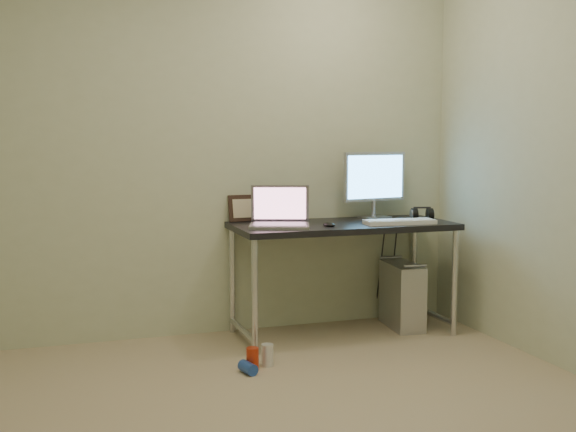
{
  "coord_description": "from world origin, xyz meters",
  "views": [
    {
      "loc": [
        -1.0,
        -2.94,
        1.31
      ],
      "look_at": [
        0.34,
        1.08,
        0.85
      ],
      "focal_mm": 45.0,
      "sensor_mm": 36.0,
      "label": 1
    }
  ],
  "objects": [
    {
      "name": "floor",
      "position": [
        0.0,
        0.0,
        0.0
      ],
      "size": [
        3.5,
        3.5,
        0.0
      ],
      "primitive_type": "plane",
      "color": "tan",
      "rests_on": "ground"
    },
    {
      "name": "wall_back",
      "position": [
        0.0,
        1.75,
        1.25
      ],
      "size": [
        3.5,
        0.02,
        2.5
      ],
      "primitive_type": "cube",
      "color": "beige",
      "rests_on": "ground"
    },
    {
      "name": "desk",
      "position": [
        0.84,
        1.43,
        0.66
      ],
      "size": [
        1.45,
        0.64,
        0.75
      ],
      "color": "black",
      "rests_on": "ground"
    },
    {
      "name": "tower_computer",
      "position": [
        1.31,
        1.46,
        0.22
      ],
      "size": [
        0.23,
        0.44,
        0.47
      ],
      "rotation": [
        0.0,
        0.0,
        -0.1
      ],
      "color": "#BCBDC1",
      "rests_on": "ground"
    },
    {
      "name": "cable_a",
      "position": [
        1.26,
        1.7,
        0.4
      ],
      "size": [
        0.01,
        0.16,
        0.69
      ],
      "primitive_type": "cylinder",
      "rotation": [
        0.21,
        0.0,
        0.0
      ],
      "color": "black",
      "rests_on": "ground"
    },
    {
      "name": "cable_b",
      "position": [
        1.35,
        1.68,
        0.38
      ],
      "size": [
        0.02,
        0.11,
        0.71
      ],
      "primitive_type": "cylinder",
      "rotation": [
        0.14,
        0.0,
        0.09
      ],
      "color": "black",
      "rests_on": "ground"
    },
    {
      "name": "can_red",
      "position": [
        0.07,
        0.9,
        0.06
      ],
      "size": [
        0.08,
        0.08,
        0.13
      ],
      "primitive_type": "cylinder",
      "rotation": [
        0.0,
        0.0,
        -0.1
      ],
      "color": "#B82B10",
      "rests_on": "ground"
    },
    {
      "name": "can_white",
      "position": [
        0.17,
        0.94,
        0.06
      ],
      "size": [
        0.09,
        0.09,
        0.13
      ],
      "primitive_type": "cylinder",
      "rotation": [
        0.0,
        0.0,
        0.25
      ],
      "color": "silver",
      "rests_on": "ground"
    },
    {
      "name": "can_blue",
      "position": [
        0.03,
        0.84,
        0.03
      ],
      "size": [
        0.09,
        0.13,
        0.07
      ],
      "primitive_type": "cylinder",
      "rotation": [
        1.57,
        0.0,
        0.24
      ],
      "color": "#2347A6",
      "rests_on": "ground"
    },
    {
      "name": "laptop",
      "position": [
        0.39,
        1.39,
        0.81
      ],
      "size": [
        0.45,
        0.41,
        0.26
      ],
      "rotation": [
        0.0,
        0.0,
        -0.34
      ],
      "color": "#A9A8B0",
      "rests_on": "desk"
    },
    {
      "name": "monitor",
      "position": [
        1.16,
        1.61,
        1.02
      ],
      "size": [
        0.49,
        0.17,
        0.46
      ],
      "rotation": [
        0.0,
        0.0,
        0.17
      ],
      "color": "#A9A8B0",
      "rests_on": "desk"
    },
    {
      "name": "keyboard",
      "position": [
        1.17,
        1.26,
        0.76
      ],
      "size": [
        0.47,
        0.19,
        0.03
      ],
      "primitive_type": "cube",
      "rotation": [
        0.0,
        0.0,
        -0.08
      ],
      "color": "white",
      "rests_on": "desk"
    },
    {
      "name": "mouse_right",
      "position": [
        1.42,
        1.33,
        0.77
      ],
      "size": [
        0.08,
        0.12,
        0.04
      ],
      "primitive_type": "ellipsoid",
      "rotation": [
        0.0,
        0.0,
        -0.15
      ],
      "color": "black",
      "rests_on": "desk"
    },
    {
      "name": "mouse_left",
      "position": [
        0.69,
        1.29,
        0.77
      ],
      "size": [
        0.08,
        0.11,
        0.04
      ],
      "primitive_type": "ellipsoid",
      "rotation": [
        0.0,
        0.0,
        0.1
      ],
      "color": "black",
      "rests_on": "desk"
    },
    {
      "name": "headphones",
      "position": [
        1.47,
        1.51,
        0.78
      ],
      "size": [
        0.17,
        0.1,
        0.1
      ],
      "rotation": [
        0.0,
        0.0,
        -0.23
      ],
      "color": "black",
      "rests_on": "desk"
    },
    {
      "name": "picture_frame",
      "position": [
        0.25,
        1.72,
        0.84
      ],
      "size": [
        0.23,
        0.07,
        0.18
      ],
      "primitive_type": "cube",
      "rotation": [
        -0.21,
        0.0,
        0.03
      ],
      "color": "black",
      "rests_on": "desk"
    },
    {
      "name": "webcam",
      "position": [
        0.5,
        1.71,
        0.84
      ],
      "size": [
        0.04,
        0.03,
        0.13
      ],
      "rotation": [
        0.0,
        0.0,
        0.02
      ],
      "color": "silver",
      "rests_on": "desk"
    }
  ]
}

